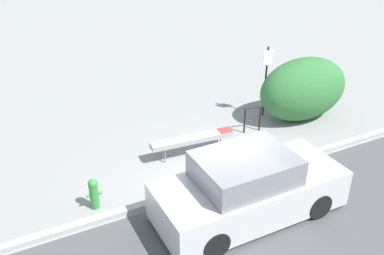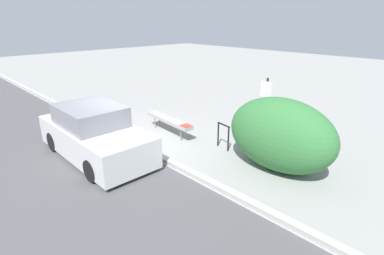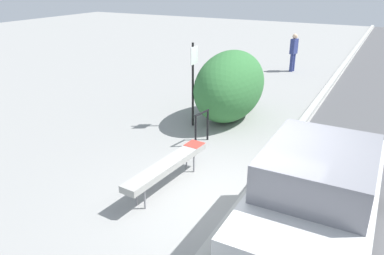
{
  "view_description": "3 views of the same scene",
  "coord_description": "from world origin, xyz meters",
  "px_view_note": "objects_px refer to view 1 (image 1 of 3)",
  "views": [
    {
      "loc": [
        -4.62,
        -7.41,
        6.22
      ],
      "look_at": [
        -0.2,
        1.23,
        1.04
      ],
      "focal_mm": 40.0,
      "sensor_mm": 36.0,
      "label": 1
    },
    {
      "loc": [
        7.87,
        -4.84,
        3.93
      ],
      "look_at": [
        1.62,
        1.11,
        0.77
      ],
      "focal_mm": 28.0,
      "sensor_mm": 36.0,
      "label": 2
    },
    {
      "loc": [
        -5.48,
        -1.92,
        3.88
      ],
      "look_at": [
        0.69,
        1.4,
        1.05
      ],
      "focal_mm": 35.0,
      "sensor_mm": 36.0,
      "label": 3
    }
  ],
  "objects_px": {
    "bench": "(192,139)",
    "fire_hydrant": "(94,193)",
    "parked_car_near": "(249,189)",
    "sign_post": "(266,75)",
    "bike_rack": "(253,117)"
  },
  "relations": [
    {
      "from": "bench",
      "to": "bike_rack",
      "type": "xyz_separation_m",
      "value": [
        2.22,
        0.38,
        0.02
      ]
    },
    {
      "from": "bike_rack",
      "to": "parked_car_near",
      "type": "height_order",
      "value": "parked_car_near"
    },
    {
      "from": "bench",
      "to": "bike_rack",
      "type": "distance_m",
      "value": 2.25
    },
    {
      "from": "bench",
      "to": "fire_hydrant",
      "type": "bearing_deg",
      "value": -156.54
    },
    {
      "from": "sign_post",
      "to": "parked_car_near",
      "type": "height_order",
      "value": "sign_post"
    },
    {
      "from": "bench",
      "to": "parked_car_near",
      "type": "xyz_separation_m",
      "value": [
        -0.07,
        -2.81,
        0.2
      ]
    },
    {
      "from": "bench",
      "to": "parked_car_near",
      "type": "distance_m",
      "value": 2.82
    },
    {
      "from": "bike_rack",
      "to": "fire_hydrant",
      "type": "xyz_separation_m",
      "value": [
        -5.24,
        -1.41,
        -0.09
      ]
    },
    {
      "from": "bench",
      "to": "fire_hydrant",
      "type": "height_order",
      "value": "fire_hydrant"
    },
    {
      "from": "bench",
      "to": "fire_hydrant",
      "type": "distance_m",
      "value": 3.2
    },
    {
      "from": "bike_rack",
      "to": "sign_post",
      "type": "relative_size",
      "value": 0.36
    },
    {
      "from": "bench",
      "to": "parked_car_near",
      "type": "relative_size",
      "value": 0.56
    },
    {
      "from": "sign_post",
      "to": "parked_car_near",
      "type": "xyz_separation_m",
      "value": [
        -3.24,
        -3.94,
        -0.69
      ]
    },
    {
      "from": "sign_post",
      "to": "fire_hydrant",
      "type": "relative_size",
      "value": 3.01
    },
    {
      "from": "parked_car_near",
      "to": "bench",
      "type": "bearing_deg",
      "value": 88.72
    }
  ]
}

